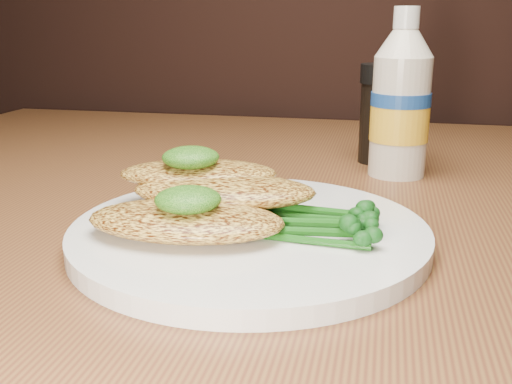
# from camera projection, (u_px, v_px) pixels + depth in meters

# --- Properties ---
(plate) EXTENTS (0.27, 0.27, 0.01)m
(plate) POSITION_uv_depth(u_px,v_px,m) (249.00, 233.00, 0.45)
(plate) COLOR white
(plate) RESTS_ON dining_table
(chicken_front) EXTENTS (0.15, 0.09, 0.02)m
(chicken_front) POSITION_uv_depth(u_px,v_px,m) (186.00, 220.00, 0.43)
(chicken_front) COLOR gold
(chicken_front) RESTS_ON plate
(chicken_mid) EXTENTS (0.15, 0.09, 0.02)m
(chicken_mid) POSITION_uv_depth(u_px,v_px,m) (224.00, 191.00, 0.47)
(chicken_mid) COLOR gold
(chicken_mid) RESTS_ON plate
(chicken_back) EXTENTS (0.14, 0.09, 0.02)m
(chicken_back) POSITION_uv_depth(u_px,v_px,m) (198.00, 174.00, 0.49)
(chicken_back) COLOR gold
(chicken_back) RESTS_ON plate
(pesto_front) EXTENTS (0.06, 0.05, 0.02)m
(pesto_front) POSITION_uv_depth(u_px,v_px,m) (188.00, 200.00, 0.42)
(pesto_front) COLOR #0A3808
(pesto_front) RESTS_ON chicken_front
(pesto_back) EXTENTS (0.06, 0.05, 0.02)m
(pesto_back) POSITION_uv_depth(u_px,v_px,m) (191.00, 157.00, 0.48)
(pesto_back) COLOR #0A3808
(pesto_back) RESTS_ON chicken_back
(broccolini_bundle) EXTENTS (0.16, 0.14, 0.02)m
(broccolini_bundle) POSITION_uv_depth(u_px,v_px,m) (302.00, 216.00, 0.44)
(broccolini_bundle) COLOR #155011
(broccolini_bundle) RESTS_ON plate
(mayo_bottle) EXTENTS (0.07, 0.07, 0.18)m
(mayo_bottle) POSITION_uv_depth(u_px,v_px,m) (401.00, 94.00, 0.62)
(mayo_bottle) COLOR beige
(mayo_bottle) RESTS_ON dining_table
(pepper_grinder) EXTENTS (0.06, 0.06, 0.11)m
(pepper_grinder) POSITION_uv_depth(u_px,v_px,m) (379.00, 114.00, 0.69)
(pepper_grinder) COLOR black
(pepper_grinder) RESTS_ON dining_table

